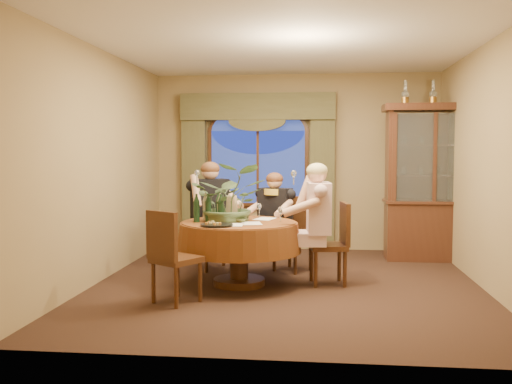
# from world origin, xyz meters

# --- Properties ---
(floor) EXTENTS (5.00, 5.00, 0.00)m
(floor) POSITION_xyz_m (0.00, 0.00, 0.00)
(floor) COLOR black
(floor) RESTS_ON ground
(wall_back) EXTENTS (4.50, 0.00, 4.50)m
(wall_back) POSITION_xyz_m (0.00, 2.50, 1.40)
(wall_back) COLOR olive
(wall_back) RESTS_ON ground
(wall_right) EXTENTS (0.00, 5.00, 5.00)m
(wall_right) POSITION_xyz_m (2.25, 0.00, 1.40)
(wall_right) COLOR olive
(wall_right) RESTS_ON ground
(ceiling) EXTENTS (5.00, 5.00, 0.00)m
(ceiling) POSITION_xyz_m (0.00, 0.00, 2.80)
(ceiling) COLOR white
(ceiling) RESTS_ON wall_back
(window) EXTENTS (1.62, 0.10, 1.32)m
(window) POSITION_xyz_m (-0.60, 2.43, 1.30)
(window) COLOR navy
(window) RESTS_ON wall_back
(arched_transom) EXTENTS (1.60, 0.06, 0.44)m
(arched_transom) POSITION_xyz_m (-0.60, 2.43, 2.08)
(arched_transom) COLOR navy
(arched_transom) RESTS_ON wall_back
(drapery_left) EXTENTS (0.38, 0.14, 2.32)m
(drapery_left) POSITION_xyz_m (-1.63, 2.38, 1.18)
(drapery_left) COLOR #434023
(drapery_left) RESTS_ON floor
(drapery_right) EXTENTS (0.38, 0.14, 2.32)m
(drapery_right) POSITION_xyz_m (0.43, 2.38, 1.18)
(drapery_right) COLOR #434023
(drapery_right) RESTS_ON floor
(swag_valance) EXTENTS (2.45, 0.16, 0.42)m
(swag_valance) POSITION_xyz_m (-0.60, 2.35, 2.28)
(swag_valance) COLOR #434023
(swag_valance) RESTS_ON wall_back
(dining_table) EXTENTS (1.72, 1.72, 0.75)m
(dining_table) POSITION_xyz_m (-0.55, -0.12, 0.38)
(dining_table) COLOR maroon
(dining_table) RESTS_ON floor
(china_cabinet) EXTENTS (1.39, 0.55, 2.25)m
(china_cabinet) POSITION_xyz_m (1.99, 1.75, 1.12)
(china_cabinet) COLOR #381B11
(china_cabinet) RESTS_ON floor
(oil_lamp_left) EXTENTS (0.11, 0.11, 0.34)m
(oil_lamp_left) POSITION_xyz_m (1.60, 1.75, 2.42)
(oil_lamp_left) COLOR #A5722D
(oil_lamp_left) RESTS_ON china_cabinet
(oil_lamp_center) EXTENTS (0.11, 0.11, 0.34)m
(oil_lamp_center) POSITION_xyz_m (1.99, 1.75, 2.42)
(oil_lamp_center) COLOR #A5722D
(oil_lamp_center) RESTS_ON china_cabinet
(oil_lamp_right) EXTENTS (0.11, 0.11, 0.34)m
(oil_lamp_right) POSITION_xyz_m (2.38, 1.75, 2.42)
(oil_lamp_right) COLOR #A5722D
(oil_lamp_right) RESTS_ON china_cabinet
(chair_right) EXTENTS (0.48, 0.48, 0.96)m
(chair_right) POSITION_xyz_m (0.48, 0.05, 0.48)
(chair_right) COLOR black
(chair_right) RESTS_ON floor
(chair_back_right) EXTENTS (0.58, 0.58, 0.96)m
(chair_back_right) POSITION_xyz_m (0.03, 0.76, 0.48)
(chair_back_right) COLOR black
(chair_back_right) RESTS_ON floor
(chair_back) EXTENTS (0.56, 0.56, 0.96)m
(chair_back) POSITION_xyz_m (-1.00, 0.76, 0.48)
(chair_back) COLOR black
(chair_back) RESTS_ON floor
(chair_front_left) EXTENTS (0.58, 0.58, 0.96)m
(chair_front_left) POSITION_xyz_m (-1.09, -0.95, 0.48)
(chair_front_left) COLOR black
(chair_front_left) RESTS_ON floor
(person_pink) EXTENTS (0.52, 0.56, 1.44)m
(person_pink) POSITION_xyz_m (0.37, -0.04, 0.72)
(person_pink) COLOR #CFA9A7
(person_pink) RESTS_ON floor
(person_back) EXTENTS (0.69, 0.68, 1.44)m
(person_back) POSITION_xyz_m (-1.04, 0.65, 0.72)
(person_back) COLOR black
(person_back) RESTS_ON floor
(person_scarf) EXTENTS (0.60, 0.58, 1.30)m
(person_scarf) POSITION_xyz_m (-0.19, 0.73, 0.65)
(person_scarf) COLOR black
(person_scarf) RESTS_ON floor
(stoneware_vase) EXTENTS (0.16, 0.16, 0.30)m
(stoneware_vase) POSITION_xyz_m (-0.65, -0.01, 0.90)
(stoneware_vase) COLOR tan
(stoneware_vase) RESTS_ON dining_table
(centerpiece_plant) EXTENTS (0.87, 0.97, 0.76)m
(centerpiece_plant) POSITION_xyz_m (-0.67, -0.00, 1.33)
(centerpiece_plant) COLOR #445C39
(centerpiece_plant) RESTS_ON dining_table
(olive_bowl) EXTENTS (0.15, 0.15, 0.05)m
(olive_bowl) POSITION_xyz_m (-0.53, -0.18, 0.77)
(olive_bowl) COLOR #475228
(olive_bowl) RESTS_ON dining_table
(cheese_platter) EXTENTS (0.36, 0.36, 0.02)m
(cheese_platter) POSITION_xyz_m (-0.74, -0.54, 0.76)
(cheese_platter) COLOR black
(cheese_platter) RESTS_ON dining_table
(wine_bottle_0) EXTENTS (0.07, 0.07, 0.33)m
(wine_bottle_0) POSITION_xyz_m (-0.78, -0.07, 0.92)
(wine_bottle_0) COLOR tan
(wine_bottle_0) RESTS_ON dining_table
(wine_bottle_1) EXTENTS (0.07, 0.07, 0.33)m
(wine_bottle_1) POSITION_xyz_m (-0.83, 0.11, 0.92)
(wine_bottle_1) COLOR black
(wine_bottle_1) RESTS_ON dining_table
(wine_bottle_2) EXTENTS (0.07, 0.07, 0.33)m
(wine_bottle_2) POSITION_xyz_m (-0.75, -0.20, 0.92)
(wine_bottle_2) COLOR black
(wine_bottle_2) RESTS_ON dining_table
(wine_bottle_3) EXTENTS (0.07, 0.07, 0.33)m
(wine_bottle_3) POSITION_xyz_m (-0.96, -0.03, 0.92)
(wine_bottle_3) COLOR tan
(wine_bottle_3) RESTS_ON dining_table
(wine_bottle_4) EXTENTS (0.07, 0.07, 0.33)m
(wine_bottle_4) POSITION_xyz_m (-0.91, -0.17, 0.92)
(wine_bottle_4) COLOR black
(wine_bottle_4) RESTS_ON dining_table
(wine_bottle_5) EXTENTS (0.07, 0.07, 0.33)m
(wine_bottle_5) POSITION_xyz_m (-1.04, -0.21, 0.92)
(wine_bottle_5) COLOR black
(wine_bottle_5) RESTS_ON dining_table
(tasting_paper_0) EXTENTS (0.27, 0.34, 0.00)m
(tasting_paper_0) POSITION_xyz_m (-0.38, -0.28, 0.75)
(tasting_paper_0) COLOR white
(tasting_paper_0) RESTS_ON dining_table
(tasting_paper_1) EXTENTS (0.29, 0.35, 0.00)m
(tasting_paper_1) POSITION_xyz_m (-0.28, 0.17, 0.75)
(tasting_paper_1) COLOR white
(tasting_paper_1) RESTS_ON dining_table
(tasting_paper_2) EXTENTS (0.23, 0.31, 0.00)m
(tasting_paper_2) POSITION_xyz_m (-0.57, -0.43, 0.75)
(tasting_paper_2) COLOR white
(tasting_paper_2) RESTS_ON dining_table
(wine_glass_person_pink) EXTENTS (0.07, 0.07, 0.18)m
(wine_glass_person_pink) POSITION_xyz_m (-0.07, -0.07, 0.84)
(wine_glass_person_pink) COLOR silver
(wine_glass_person_pink) RESTS_ON dining_table
(wine_glass_person_back) EXTENTS (0.07, 0.07, 0.18)m
(wine_glass_person_back) POSITION_xyz_m (-0.82, 0.29, 0.84)
(wine_glass_person_back) COLOR silver
(wine_glass_person_back) RESTS_ON dining_table
(wine_glass_person_scarf) EXTENTS (0.07, 0.07, 0.18)m
(wine_glass_person_scarf) POSITION_xyz_m (-0.36, 0.33, 0.84)
(wine_glass_person_scarf) COLOR silver
(wine_glass_person_scarf) RESTS_ON dining_table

